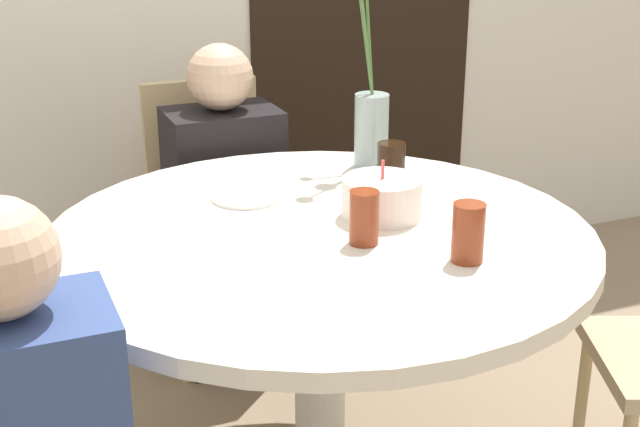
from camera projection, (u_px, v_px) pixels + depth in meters
name	position (u px, v px, depth m)	size (l,w,h in m)	color
doorway_panel	(365.00, 15.00, 3.33)	(0.90, 0.01, 2.05)	black
dining_table	(320.00, 283.00, 2.07)	(1.25, 1.25, 0.75)	silver
chair_left_flank	(212.00, 203.00, 2.94)	(0.40, 0.40, 0.89)	tan
birthday_cake	(382.00, 198.00, 2.09)	(0.19, 0.19, 0.14)	white
flower_vase	(369.00, 91.00, 2.41)	(0.14, 0.21, 0.72)	#9EB2AD
side_plate	(247.00, 197.00, 2.22)	(0.18, 0.18, 0.01)	white
drink_glass_0	(391.00, 164.00, 2.30)	(0.07, 0.07, 0.11)	black
drink_glass_1	(468.00, 233.00, 1.84)	(0.07, 0.07, 0.13)	maroon
drink_glass_2	(364.00, 218.00, 1.93)	(0.07, 0.07, 0.12)	maroon
person_woman	(226.00, 221.00, 2.81)	(0.34, 0.24, 1.05)	#383333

